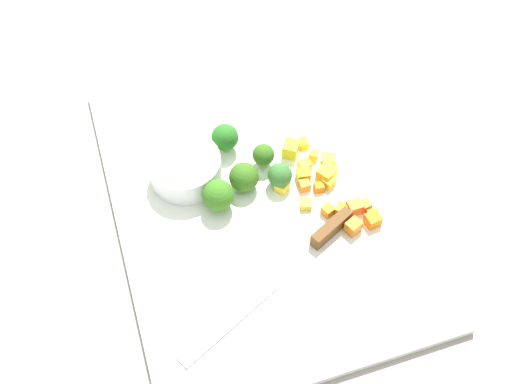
# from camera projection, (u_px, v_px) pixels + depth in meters

# --- Properties ---
(ground_plane) EXTENTS (4.00, 4.00, 0.00)m
(ground_plane) POSITION_uv_depth(u_px,v_px,m) (256.00, 201.00, 0.82)
(ground_plane) COLOR gray
(cutting_board) EXTENTS (0.51, 0.37, 0.01)m
(cutting_board) POSITION_uv_depth(u_px,v_px,m) (256.00, 199.00, 0.81)
(cutting_board) COLOR white
(cutting_board) RESTS_ON ground_plane
(prep_bowl) EXTENTS (0.10, 0.10, 0.04)m
(prep_bowl) POSITION_uv_depth(u_px,v_px,m) (186.00, 169.00, 0.81)
(prep_bowl) COLOR white
(prep_bowl) RESTS_ON cutting_board
(chef_knife) EXTENTS (0.14, 0.26, 0.02)m
(chef_knife) POSITION_uv_depth(u_px,v_px,m) (302.00, 254.00, 0.75)
(chef_knife) COLOR silver
(chef_knife) RESTS_ON cutting_board
(carrot_dice_0) EXTENTS (0.01, 0.01, 0.01)m
(carrot_dice_0) POSITION_uv_depth(u_px,v_px,m) (319.00, 187.00, 0.81)
(carrot_dice_0) COLOR orange
(carrot_dice_0) RESTS_ON cutting_board
(carrot_dice_1) EXTENTS (0.01, 0.01, 0.01)m
(carrot_dice_1) POSITION_uv_depth(u_px,v_px,m) (304.00, 185.00, 0.81)
(carrot_dice_1) COLOR orange
(carrot_dice_1) RESTS_ON cutting_board
(carrot_dice_2) EXTENTS (0.02, 0.02, 0.01)m
(carrot_dice_2) POSITION_uv_depth(u_px,v_px,m) (328.00, 210.00, 0.79)
(carrot_dice_2) COLOR orange
(carrot_dice_2) RESTS_ON cutting_board
(carrot_dice_3) EXTENTS (0.02, 0.02, 0.02)m
(carrot_dice_3) POSITION_uv_depth(u_px,v_px,m) (355.00, 207.00, 0.79)
(carrot_dice_3) COLOR orange
(carrot_dice_3) RESTS_ON cutting_board
(carrot_dice_4) EXTENTS (0.02, 0.02, 0.01)m
(carrot_dice_4) POSITION_uv_depth(u_px,v_px,m) (365.00, 206.00, 0.79)
(carrot_dice_4) COLOR orange
(carrot_dice_4) RESTS_ON cutting_board
(carrot_dice_5) EXTENTS (0.02, 0.02, 0.02)m
(carrot_dice_5) POSITION_uv_depth(u_px,v_px,m) (353.00, 227.00, 0.77)
(carrot_dice_5) COLOR orange
(carrot_dice_5) RESTS_ON cutting_board
(carrot_dice_6) EXTENTS (0.02, 0.02, 0.01)m
(carrot_dice_6) POSITION_uv_depth(u_px,v_px,m) (342.00, 210.00, 0.79)
(carrot_dice_6) COLOR orange
(carrot_dice_6) RESTS_ON cutting_board
(carrot_dice_7) EXTENTS (0.01, 0.01, 0.01)m
(carrot_dice_7) POSITION_uv_depth(u_px,v_px,m) (373.00, 214.00, 0.79)
(carrot_dice_7) COLOR orange
(carrot_dice_7) RESTS_ON cutting_board
(carrot_dice_8) EXTENTS (0.02, 0.02, 0.02)m
(carrot_dice_8) POSITION_uv_depth(u_px,v_px,m) (373.00, 220.00, 0.78)
(carrot_dice_8) COLOR orange
(carrot_dice_8) RESTS_ON cutting_board
(pepper_dice_0) EXTENTS (0.02, 0.01, 0.01)m
(pepper_dice_0) POSITION_uv_depth(u_px,v_px,m) (303.00, 143.00, 0.86)
(pepper_dice_0) COLOR yellow
(pepper_dice_0) RESTS_ON cutting_board
(pepper_dice_1) EXTENTS (0.02, 0.02, 0.01)m
(pepper_dice_1) POSITION_uv_depth(u_px,v_px,m) (313.00, 155.00, 0.84)
(pepper_dice_1) COLOR yellow
(pepper_dice_1) RESTS_ON cutting_board
(pepper_dice_2) EXTENTS (0.02, 0.02, 0.01)m
(pepper_dice_2) POSITION_uv_depth(u_px,v_px,m) (328.00, 160.00, 0.84)
(pepper_dice_2) COLOR yellow
(pepper_dice_2) RESTS_ON cutting_board
(pepper_dice_3) EXTENTS (0.02, 0.02, 0.01)m
(pepper_dice_3) POSITION_uv_depth(u_px,v_px,m) (328.00, 182.00, 0.81)
(pepper_dice_3) COLOR yellow
(pepper_dice_3) RESTS_ON cutting_board
(pepper_dice_4) EXTENTS (0.02, 0.02, 0.01)m
(pepper_dice_4) POSITION_uv_depth(u_px,v_px,m) (281.00, 185.00, 0.81)
(pepper_dice_4) COLOR yellow
(pepper_dice_4) RESTS_ON cutting_board
(pepper_dice_5) EXTENTS (0.02, 0.02, 0.01)m
(pepper_dice_5) POSITION_uv_depth(u_px,v_px,m) (306.00, 204.00, 0.80)
(pepper_dice_5) COLOR yellow
(pepper_dice_5) RESTS_ON cutting_board
(pepper_dice_6) EXTENTS (0.02, 0.02, 0.02)m
(pepper_dice_6) POSITION_uv_depth(u_px,v_px,m) (303.00, 175.00, 0.82)
(pepper_dice_6) COLOR yellow
(pepper_dice_6) RESTS_ON cutting_board
(pepper_dice_7) EXTENTS (0.02, 0.02, 0.01)m
(pepper_dice_7) POSITION_uv_depth(u_px,v_px,m) (304.00, 165.00, 0.83)
(pepper_dice_7) COLOR yellow
(pepper_dice_7) RESTS_ON cutting_board
(pepper_dice_8) EXTENTS (0.03, 0.03, 0.02)m
(pepper_dice_8) POSITION_uv_depth(u_px,v_px,m) (291.00, 149.00, 0.84)
(pepper_dice_8) COLOR yellow
(pepper_dice_8) RESTS_ON cutting_board
(pepper_dice_9) EXTENTS (0.03, 0.03, 0.02)m
(pepper_dice_9) POSITION_uv_depth(u_px,v_px,m) (326.00, 172.00, 0.82)
(pepper_dice_9) COLOR yellow
(pepper_dice_9) RESTS_ON cutting_board
(broccoli_floret_0) EXTENTS (0.04, 0.04, 0.04)m
(broccoli_floret_0) POSITION_uv_depth(u_px,v_px,m) (225.00, 138.00, 0.84)
(broccoli_floret_0) COLOR #81AD5A
(broccoli_floret_0) RESTS_ON cutting_board
(broccoli_floret_1) EXTENTS (0.03, 0.03, 0.04)m
(broccoli_floret_1) POSITION_uv_depth(u_px,v_px,m) (263.00, 155.00, 0.82)
(broccoli_floret_1) COLOR #8DB95E
(broccoli_floret_1) RESTS_ON cutting_board
(broccoli_floret_2) EXTENTS (0.04, 0.04, 0.04)m
(broccoli_floret_2) POSITION_uv_depth(u_px,v_px,m) (244.00, 177.00, 0.80)
(broccoli_floret_2) COLOR #81AB64
(broccoli_floret_2) RESTS_ON cutting_board
(broccoli_floret_3) EXTENTS (0.04, 0.04, 0.05)m
(broccoli_floret_3) POSITION_uv_depth(u_px,v_px,m) (217.00, 193.00, 0.78)
(broccoli_floret_3) COLOR #95B65F
(broccoli_floret_3) RESTS_ON cutting_board
(broccoli_floret_4) EXTENTS (0.03, 0.03, 0.04)m
(broccoli_floret_4) POSITION_uv_depth(u_px,v_px,m) (280.00, 175.00, 0.81)
(broccoli_floret_4) COLOR #8CB15E
(broccoli_floret_4) RESTS_ON cutting_board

